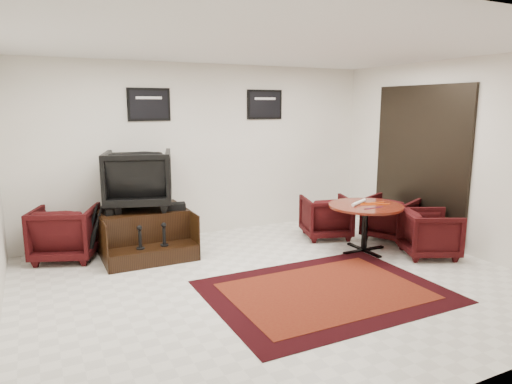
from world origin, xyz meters
TOP-DOWN VIEW (x-y plane):
  - ground at (0.00, 0.00)m, footprint 6.00×6.00m
  - room_shell at (0.41, 0.12)m, footprint 6.02×5.02m
  - area_rug at (0.36, -0.50)m, footprint 2.68×2.01m
  - shine_podium at (-1.20, 1.91)m, footprint 1.25×1.28m
  - shine_chair at (-1.20, 2.05)m, footprint 1.14×1.10m
  - shoes_pair at (-1.65, 1.87)m, footprint 0.26×0.29m
  - polish_kit at (-0.76, 1.71)m, footprint 0.31×0.24m
  - umbrella_black at (-1.90, 1.81)m, footprint 0.29×0.11m
  - umbrella_hooked at (-1.94, 1.93)m, footprint 0.30×0.11m
  - armchair_side at (-2.24, 2.10)m, footprint 1.03×1.00m
  - meeting_table at (1.75, 0.50)m, footprint 1.08×1.08m
  - table_chair_back at (1.66, 1.37)m, footprint 0.90×0.87m
  - table_chair_window at (2.55, 0.82)m, footprint 0.95×0.97m
  - table_chair_corner at (2.44, -0.09)m, footprint 0.91×0.93m
  - paper_roll at (1.69, 0.58)m, footprint 0.40×0.24m
  - table_clutter at (1.85, 0.46)m, footprint 0.57×0.33m

SIDE VIEW (x-z plane):
  - ground at x=0.00m, z-range 0.00..0.00m
  - area_rug at x=0.36m, z-range 0.00..0.01m
  - shine_podium at x=-1.20m, z-range -0.02..0.62m
  - table_chair_corner at x=2.44m, z-range 0.00..0.73m
  - table_chair_back at x=1.66m, z-range 0.00..0.75m
  - table_chair_window at x=2.55m, z-range 0.00..0.77m
  - umbrella_black at x=-1.90m, z-range 0.00..0.79m
  - umbrella_hooked at x=-1.94m, z-range 0.00..0.81m
  - armchair_side at x=-2.24m, z-range 0.00..0.83m
  - meeting_table at x=1.75m, z-range 0.26..0.97m
  - shoes_pair at x=-1.65m, z-range 0.64..0.74m
  - polish_kit at x=-0.76m, z-range 0.64..0.74m
  - table_clutter at x=1.85m, z-range 0.70..0.72m
  - paper_roll at x=1.69m, z-range 0.70..0.75m
  - shine_chair at x=-1.20m, z-range 0.64..1.60m
  - room_shell at x=0.41m, z-range 0.38..3.19m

